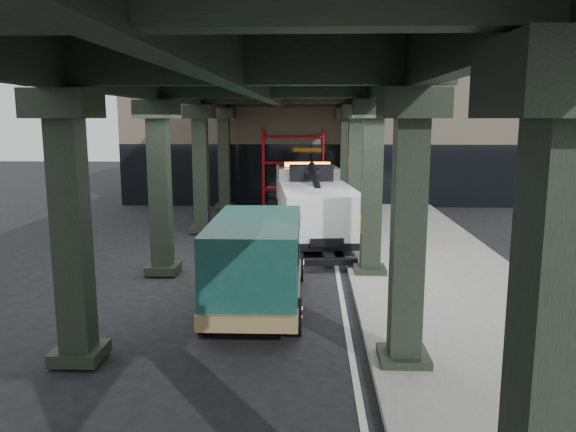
# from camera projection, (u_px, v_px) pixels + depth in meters

# --- Properties ---
(ground) EXTENTS (90.00, 90.00, 0.00)m
(ground) POSITION_uv_depth(u_px,v_px,m) (275.00, 297.00, 14.30)
(ground) COLOR black
(ground) RESTS_ON ground
(sidewalk) EXTENTS (5.00, 40.00, 0.15)m
(sidewalk) POSITION_uv_depth(u_px,v_px,m) (436.00, 275.00, 16.07)
(sidewalk) COLOR gray
(sidewalk) RESTS_ON ground
(lane_stripe) EXTENTS (0.12, 38.00, 0.01)m
(lane_stripe) POSITION_uv_depth(u_px,v_px,m) (338.00, 276.00, 16.20)
(lane_stripe) COLOR silver
(lane_stripe) RESTS_ON ground
(viaduct) EXTENTS (7.40, 32.00, 6.40)m
(viaduct) POSITION_uv_depth(u_px,v_px,m) (264.00, 83.00, 15.34)
(viaduct) COLOR black
(viaduct) RESTS_ON ground
(building) EXTENTS (22.00, 10.00, 8.00)m
(building) POSITION_uv_depth(u_px,v_px,m) (330.00, 127.00, 33.22)
(building) COLOR #C6B793
(building) RESTS_ON ground
(scaffolding) EXTENTS (3.08, 0.88, 4.00)m
(scaffolding) POSITION_uv_depth(u_px,v_px,m) (293.00, 166.00, 28.35)
(scaffolding) COLOR red
(scaffolding) RESTS_ON ground
(tow_truck) EXTENTS (3.31, 8.92, 2.86)m
(tow_truck) POSITION_uv_depth(u_px,v_px,m) (312.00, 201.00, 21.44)
(tow_truck) COLOR black
(tow_truck) RESTS_ON ground
(towed_van) EXTENTS (2.23, 5.46, 2.21)m
(towed_van) POSITION_uv_depth(u_px,v_px,m) (257.00, 259.00, 13.36)
(towed_van) COLOR #13443D
(towed_van) RESTS_ON ground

